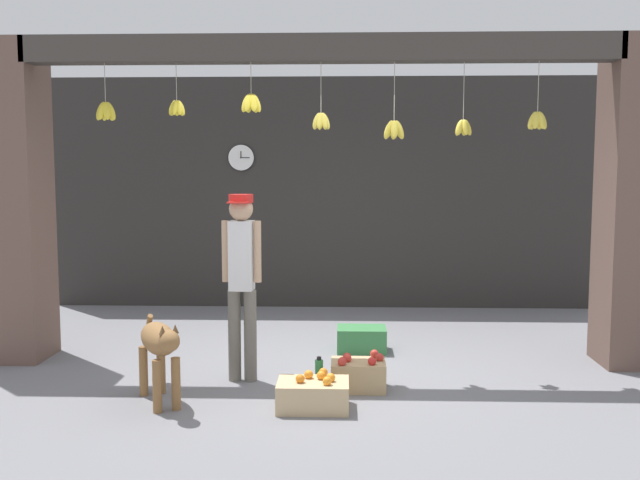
% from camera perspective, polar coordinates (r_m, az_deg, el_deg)
% --- Properties ---
extents(ground_plane, '(60.00, 60.00, 0.00)m').
position_cam_1_polar(ground_plane, '(6.68, -0.14, -10.29)').
color(ground_plane, slate).
extents(shop_back_wall, '(7.30, 0.12, 3.04)m').
position_cam_1_polar(shop_back_wall, '(9.45, 0.55, 3.76)').
color(shop_back_wall, '#2D2B28').
rests_on(shop_back_wall, ground_plane).
extents(shop_pillar_left, '(0.70, 0.60, 3.04)m').
position_cam_1_polar(shop_pillar_left, '(7.46, -23.75, 2.75)').
color(shop_pillar_left, brown).
rests_on(shop_pillar_left, ground_plane).
extents(storefront_awning, '(5.40, 0.27, 0.94)m').
position_cam_1_polar(storefront_awning, '(6.62, -0.17, 14.67)').
color(storefront_awning, '#3D3833').
extents(dog, '(0.53, 0.81, 0.69)m').
position_cam_1_polar(dog, '(5.75, -12.71, -8.19)').
color(dog, olive).
rests_on(dog, ground_plane).
extents(shopkeeper, '(0.34, 0.27, 1.63)m').
position_cam_1_polar(shopkeeper, '(6.17, -6.28, -2.58)').
color(shopkeeper, '#6B665B').
rests_on(shopkeeper, ground_plane).
extents(fruit_crate_oranges, '(0.55, 0.38, 0.28)m').
position_cam_1_polar(fruit_crate_oranges, '(5.60, -0.54, -12.24)').
color(fruit_crate_oranges, tan).
rests_on(fruit_crate_oranges, ground_plane).
extents(fruit_crate_apples, '(0.45, 0.34, 0.30)m').
position_cam_1_polar(fruit_crate_apples, '(6.07, 3.07, -10.67)').
color(fruit_crate_apples, tan).
rests_on(fruit_crate_apples, ground_plane).
extents(produce_box_green, '(0.49, 0.36, 0.24)m').
position_cam_1_polar(produce_box_green, '(7.30, 3.34, -7.92)').
color(produce_box_green, '#387A42').
rests_on(produce_box_green, ground_plane).
extents(water_bottle, '(0.07, 0.07, 0.28)m').
position_cam_1_polar(water_bottle, '(6.06, -0.08, -10.69)').
color(water_bottle, '#38934C').
rests_on(water_bottle, ground_plane).
extents(wall_clock, '(0.36, 0.03, 0.36)m').
position_cam_1_polar(wall_clock, '(9.47, -6.33, 6.57)').
color(wall_clock, black).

